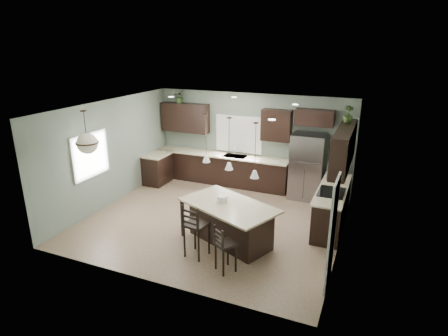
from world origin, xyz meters
TOP-DOWN VIEW (x-y plane):
  - ground at (0.00, 0.00)m, footprint 6.00×6.00m
  - pantry_door at (2.98, -1.55)m, footprint 0.04×0.82m
  - window_back at (-0.40, 2.73)m, footprint 1.35×0.02m
  - window_left at (-2.98, -0.80)m, footprint 0.02×1.10m
  - left_return_cabs at (-2.70, 1.70)m, footprint 0.60×0.90m
  - left_return_countertop at (-2.68, 1.70)m, footprint 0.66×0.96m
  - back_lower_cabs at (-0.85, 2.45)m, footprint 4.20×0.60m
  - back_countertop at (-0.85, 2.43)m, footprint 4.20×0.66m
  - sink_inset at (-0.40, 2.43)m, footprint 0.70×0.45m
  - faucet at (-0.40, 2.40)m, footprint 0.02×0.02m
  - back_upper_left at (-2.15, 2.58)m, footprint 1.55×0.34m
  - back_upper_right at (0.80, 2.58)m, footprint 0.85×0.34m
  - fridge_header at (1.85, 2.58)m, footprint 1.05×0.34m
  - right_lower_cabs at (2.70, 0.87)m, footprint 0.60×2.35m
  - right_countertop at (2.68, 0.87)m, footprint 0.66×2.35m
  - cooktop at (2.68, 0.60)m, footprint 0.58×0.75m
  - wall_oven_front at (2.40, 0.60)m, footprint 0.01×0.72m
  - right_upper_cabs at (2.83, 0.87)m, footprint 0.34×2.35m
  - microwave at (2.78, 0.60)m, footprint 0.40×0.75m
  - refrigerator at (1.80, 2.30)m, footprint 0.90×0.74m
  - kitchen_island at (0.76, -0.90)m, footprint 2.35×1.88m
  - serving_dish at (0.58, -0.82)m, footprint 0.24×0.24m
  - bar_stool_center at (0.35, -1.62)m, footprint 0.50×0.50m
  - bar_stool_right at (1.11, -1.89)m, footprint 0.50×0.50m
  - pendant_left at (0.12, -0.62)m, footprint 0.17×0.17m
  - pendant_center at (0.76, -0.90)m, footprint 0.17×0.17m
  - pendant_right at (1.41, -1.17)m, footprint 0.17×0.17m
  - chandelier at (-2.45, -1.40)m, footprint 0.51×0.51m
  - plant_back_left at (-2.30, 2.55)m, footprint 0.42×0.38m
  - plant_right_wall at (2.80, 1.44)m, footprint 0.28×0.28m
  - room_shell at (0.00, 0.00)m, footprint 6.00×6.00m

SIDE VIEW (x-z plane):
  - ground at x=0.00m, z-range 0.00..0.00m
  - left_return_cabs at x=-2.70m, z-range 0.00..0.90m
  - back_lower_cabs at x=-0.85m, z-range 0.00..0.90m
  - right_lower_cabs at x=2.70m, z-range 0.00..0.90m
  - wall_oven_front at x=2.40m, z-range 0.15..0.75m
  - kitchen_island at x=0.76m, z-range 0.00..0.92m
  - bar_stool_right at x=1.11m, z-range 0.00..0.97m
  - bar_stool_center at x=0.35m, z-range 0.00..1.18m
  - left_return_countertop at x=-2.68m, z-range 0.90..0.94m
  - back_countertop at x=-0.85m, z-range 0.90..0.94m
  - right_countertop at x=2.68m, z-range 0.90..0.94m
  - refrigerator at x=1.80m, z-range 0.00..1.85m
  - sink_inset at x=-0.40m, z-range 0.93..0.94m
  - cooktop at x=2.68m, z-range 0.93..0.95m
  - serving_dish at x=0.58m, z-range 0.92..1.06m
  - pantry_door at x=2.98m, z-range 0.00..2.04m
  - faucet at x=-0.40m, z-range 0.94..1.22m
  - window_back at x=-0.40m, z-range 1.05..2.05m
  - window_left at x=-2.98m, z-range 1.05..2.05m
  - microwave at x=2.78m, z-range 1.35..1.75m
  - room_shell at x=0.00m, z-range -1.30..4.70m
  - back_upper_left at x=-2.15m, z-range 1.50..2.40m
  - back_upper_right at x=0.80m, z-range 1.50..2.40m
  - right_upper_cabs at x=2.83m, z-range 1.50..2.40m
  - fridge_header at x=1.85m, z-range 2.02..2.48m
  - pendant_left at x=0.12m, z-range 1.70..2.80m
  - pendant_center at x=0.76m, z-range 1.70..2.80m
  - pendant_right at x=1.41m, z-range 1.70..2.80m
  - chandelier at x=-2.45m, z-range 1.82..2.80m
  - plant_right_wall at x=2.80m, z-range 2.40..2.80m
  - plant_back_left at x=-2.30m, z-range 2.40..2.80m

